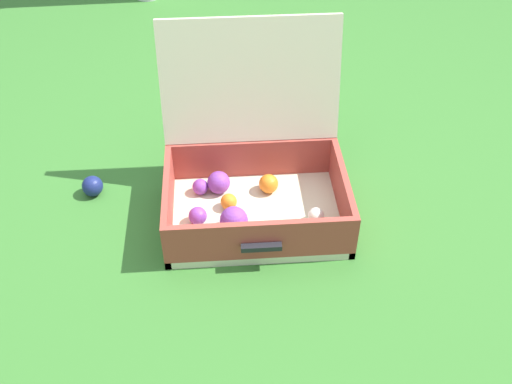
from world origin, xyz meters
The scene contains 3 objects.
ground_plane centered at (0.00, 0.00, 0.00)m, with size 16.00×16.00×0.00m, color #336B28.
open_suitcase centered at (-0.01, 0.02, 0.12)m, with size 0.53×0.49×0.52m.
stray_ball_on_grass centered at (-0.51, 0.11, 0.03)m, with size 0.06×0.06×0.06m, color navy.
Camera 1 is at (-0.10, -1.33, 1.26)m, focal length 42.02 mm.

